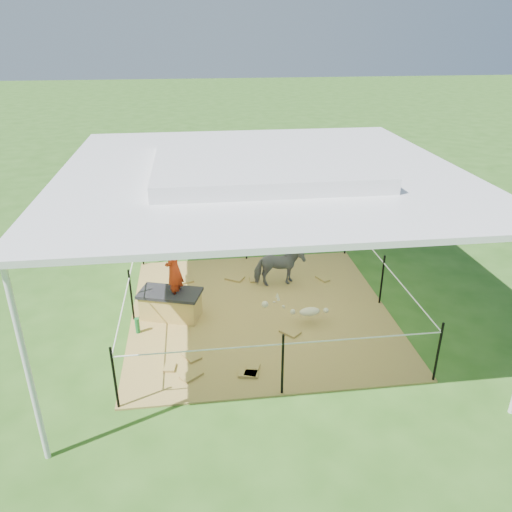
{
  "coord_description": "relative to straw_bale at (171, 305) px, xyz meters",
  "views": [
    {
      "loc": [
        -1.07,
        -7.74,
        4.73
      ],
      "look_at": [
        0.0,
        0.6,
        0.85
      ],
      "focal_mm": 35.0,
      "sensor_mm": 36.0,
      "label": 1
    }
  ],
  "objects": [
    {
      "name": "picnic_table_near",
      "position": [
        3.94,
        7.79,
        0.16
      ],
      "size": [
        2.25,
        1.86,
        0.81
      ],
      "primitive_type": "cube",
      "rotation": [
        0.0,
        0.0,
        -0.26
      ],
      "color": "brown",
      "rests_on": "ground"
    },
    {
      "name": "woman",
      "position": [
        0.1,
        0.0,
        0.82
      ],
      "size": [
        0.41,
        0.5,
        1.2
      ],
      "primitive_type": "imported",
      "rotation": [
        0.0,
        0.0,
        -1.88
      ],
      "color": "#B72B11",
      "rests_on": "straw_bale"
    },
    {
      "name": "dark_cloth",
      "position": [
        0.0,
        0.0,
        0.25
      ],
      "size": [
        1.18,
        0.85,
        0.06
      ],
      "primitive_type": "cube",
      "rotation": [
        0.0,
        0.0,
        -0.31
      ],
      "color": "black",
      "rests_on": "straw_bale"
    },
    {
      "name": "foal",
      "position": [
        2.38,
        -0.54,
        0.04
      ],
      "size": [
        0.99,
        0.6,
        0.53
      ],
      "primitive_type": null,
      "rotation": [
        0.0,
        0.0,
        0.08
      ],
      "color": "beige",
      "rests_on": "hay_patch"
    },
    {
      "name": "distant_person",
      "position": [
        4.16,
        7.19,
        0.35
      ],
      "size": [
        0.64,
        0.52,
        1.21
      ],
      "primitive_type": "imported",
      "rotation": [
        0.0,
        0.0,
        3.26
      ],
      "color": "#336DC2",
      "rests_on": "ground"
    },
    {
      "name": "hay_patch",
      "position": [
        1.59,
        -0.01,
        -0.24
      ],
      "size": [
        4.6,
        4.6,
        0.03
      ],
      "primitive_type": "cube",
      "color": "brown",
      "rests_on": "ground"
    },
    {
      "name": "green_bottle",
      "position": [
        -0.55,
        -0.45,
        -0.08
      ],
      "size": [
        0.1,
        0.1,
        0.28
      ],
      "primitive_type": "cylinder",
      "rotation": [
        0.0,
        0.0,
        -0.31
      ],
      "color": "#18702F",
      "rests_on": "hay_patch"
    },
    {
      "name": "straw_bale",
      "position": [
        0.0,
        0.0,
        0.0
      ],
      "size": [
        1.1,
        0.78,
        0.44
      ],
      "primitive_type": "cube",
      "rotation": [
        0.0,
        0.0,
        -0.31
      ],
      "color": "#B28740",
      "rests_on": "hay_patch"
    },
    {
      "name": "rope_fence",
      "position": [
        1.59,
        -0.01,
        0.39
      ],
      "size": [
        4.54,
        4.54,
        1.0
      ],
      "color": "black",
      "rests_on": "ground"
    },
    {
      "name": "canopy_tent",
      "position": [
        1.59,
        -0.01,
        2.44
      ],
      "size": [
        6.3,
        6.3,
        2.9
      ],
      "color": "silver",
      "rests_on": "ground"
    },
    {
      "name": "trash_barrel",
      "position": [
        4.89,
        5.72,
        0.21
      ],
      "size": [
        0.77,
        0.77,
        0.92
      ],
      "primitive_type": "cylinder",
      "rotation": [
        0.0,
        0.0,
        -0.4
      ],
      "color": "blue",
      "rests_on": "ground"
    },
    {
      "name": "picnic_table_far",
      "position": [
        6.82,
        8.84,
        0.15
      ],
      "size": [
        2.1,
        1.63,
        0.81
      ],
      "primitive_type": "cube",
      "rotation": [
        0.0,
        0.0,
        0.12
      ],
      "color": "#532E1C",
      "rests_on": "ground"
    },
    {
      "name": "pony",
      "position": [
        2.09,
        0.92,
        0.18
      ],
      "size": [
        1.0,
        0.53,
        0.81
      ],
      "primitive_type": "imported",
      "rotation": [
        0.0,
        0.0,
        1.67
      ],
      "color": "#4C4C51",
      "rests_on": "hay_patch"
    },
    {
      "name": "pink_hat",
      "position": [
        2.09,
        0.92,
        0.65
      ],
      "size": [
        0.25,
        0.25,
        0.12
      ],
      "primitive_type": "cylinder",
      "color": "pink",
      "rests_on": "pony"
    },
    {
      "name": "ground",
      "position": [
        1.59,
        -0.01,
        -0.25
      ],
      "size": [
        90.0,
        90.0,
        0.0
      ],
      "primitive_type": "plane",
      "color": "#2D5919",
      "rests_on": "ground"
    }
  ]
}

